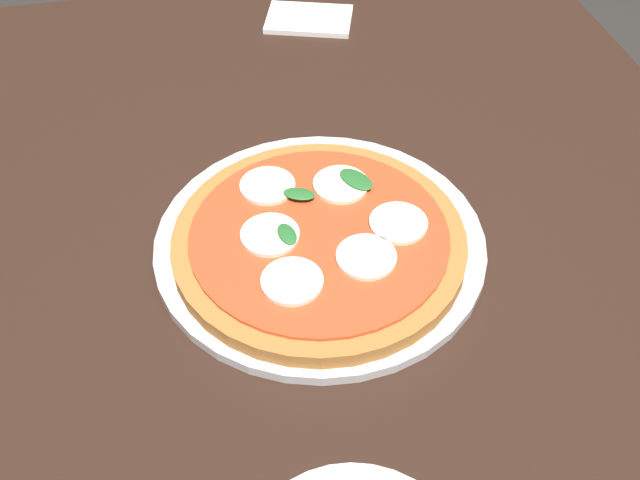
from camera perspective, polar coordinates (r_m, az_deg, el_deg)
dining_table at (r=0.91m, az=-4.72°, el=-2.54°), size 1.18×1.14×0.71m
serving_tray at (r=0.81m, az=-0.00°, el=-0.20°), size 0.36×0.36×0.01m
pizza at (r=0.79m, az=-0.06°, el=0.01°), size 0.31×0.31×0.03m
napkin at (r=1.20m, az=-0.85°, el=16.51°), size 0.15×0.13×0.01m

